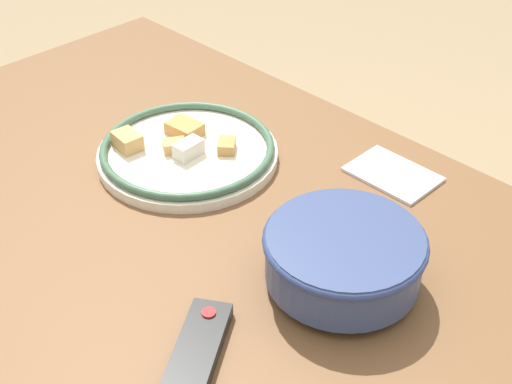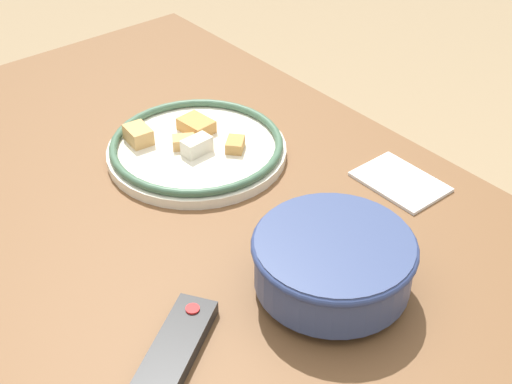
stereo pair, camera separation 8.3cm
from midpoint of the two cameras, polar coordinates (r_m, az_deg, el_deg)
dining_table at (r=1.11m, az=-4.27°, el=-7.87°), size 1.60×0.91×0.73m
noodle_bowl at (r=0.98m, az=4.62°, el=-5.22°), size 0.23×0.23×0.09m
food_plate at (r=1.26m, az=-7.44°, el=3.25°), size 0.32×0.32×0.05m
tv_remote at (r=0.92m, az=-7.35°, el=-12.56°), size 0.13×0.16×0.02m
folded_napkin at (r=1.23m, az=9.00°, el=1.37°), size 0.15×0.10×0.01m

